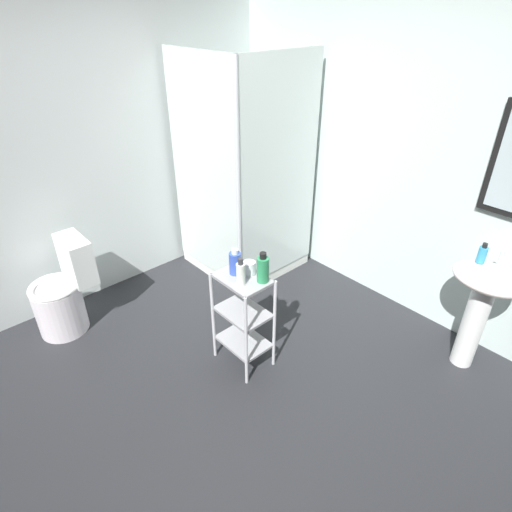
% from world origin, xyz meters
% --- Properties ---
extents(ground_plane, '(4.20, 4.20, 0.02)m').
position_xyz_m(ground_plane, '(0.00, 0.00, -0.01)').
color(ground_plane, '#242528').
extents(wall_back, '(4.20, 0.14, 2.50)m').
position_xyz_m(wall_back, '(0.01, 1.85, 1.25)').
color(wall_back, silver).
rests_on(wall_back, ground_plane).
extents(wall_left, '(0.10, 4.20, 2.50)m').
position_xyz_m(wall_left, '(-1.85, 0.00, 1.25)').
color(wall_left, silver).
rests_on(wall_left, ground_plane).
extents(shower_stall, '(0.92, 0.92, 2.00)m').
position_xyz_m(shower_stall, '(-1.19, 1.17, 0.46)').
color(shower_stall, white).
rests_on(shower_stall, ground_plane).
extents(pedestal_sink, '(0.46, 0.37, 0.81)m').
position_xyz_m(pedestal_sink, '(0.86, 1.52, 0.58)').
color(pedestal_sink, white).
rests_on(pedestal_sink, ground_plane).
extents(sink_faucet, '(0.03, 0.03, 0.10)m').
position_xyz_m(sink_faucet, '(0.86, 1.64, 0.86)').
color(sink_faucet, silver).
rests_on(sink_faucet, pedestal_sink).
extents(toilet, '(0.37, 0.49, 0.76)m').
position_xyz_m(toilet, '(-1.48, -0.46, 0.31)').
color(toilet, white).
rests_on(toilet, ground_plane).
extents(storage_cart, '(0.38, 0.28, 0.74)m').
position_xyz_m(storage_cart, '(-0.24, 0.34, 0.44)').
color(storage_cart, silver).
rests_on(storage_cart, ground_plane).
extents(hand_soap_bottle, '(0.06, 0.06, 0.14)m').
position_xyz_m(hand_soap_bottle, '(0.77, 1.56, 0.87)').
color(hand_soap_bottle, '#389ED1').
rests_on(hand_soap_bottle, pedestal_sink).
extents(lotion_bottle_white, '(0.06, 0.06, 0.19)m').
position_xyz_m(lotion_bottle_white, '(-0.19, 0.28, 0.82)').
color(lotion_bottle_white, white).
rests_on(lotion_bottle_white, storage_cart).
extents(shampoo_bottle_blue, '(0.08, 0.08, 0.19)m').
position_xyz_m(shampoo_bottle_blue, '(-0.31, 0.33, 0.82)').
color(shampoo_bottle_blue, '#3452BC').
rests_on(shampoo_bottle_blue, storage_cart).
extents(body_wash_bottle_green, '(0.08, 0.08, 0.21)m').
position_xyz_m(body_wash_bottle_green, '(-0.12, 0.41, 0.83)').
color(body_wash_bottle_green, '#2B8E56').
rests_on(body_wash_bottle_green, storage_cart).
extents(rinse_cup, '(0.08, 0.08, 0.09)m').
position_xyz_m(rinse_cup, '(-0.24, 0.40, 0.79)').
color(rinse_cup, silver).
rests_on(rinse_cup, storage_cart).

